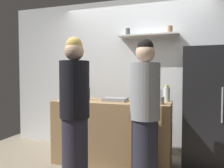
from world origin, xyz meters
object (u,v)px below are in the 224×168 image
(refrigerator, at_px, (205,107))
(water_bottle_plastic, at_px, (167,94))
(wine_bottle_pale_glass, at_px, (134,94))
(wine_bottle_dark_glass, at_px, (88,93))
(baking_pan, at_px, (115,99))
(utensil_holder, at_px, (160,100))
(person_blonde, at_px, (75,113))
(person_grey_hoodie, at_px, (145,115))
(wine_bottle_green_glass, at_px, (134,92))

(refrigerator, xyz_separation_m, water_bottle_plastic, (-0.53, -0.10, 0.19))
(wine_bottle_pale_glass, height_order, wine_bottle_dark_glass, wine_bottle_pale_glass)
(baking_pan, height_order, wine_bottle_pale_glass, wine_bottle_pale_glass)
(baking_pan, relative_size, utensil_holder, 1.69)
(wine_bottle_pale_glass, xyz_separation_m, person_blonde, (-0.52, -0.83, -0.17))
(refrigerator, relative_size, person_blonde, 0.97)
(refrigerator, relative_size, water_bottle_plastic, 7.15)
(refrigerator, bearing_deg, person_blonde, -142.98)
(wine_bottle_dark_glass, relative_size, person_grey_hoodie, 0.17)
(water_bottle_plastic, bearing_deg, person_blonde, -133.20)
(wine_bottle_dark_glass, distance_m, wine_bottle_green_glass, 0.70)
(person_grey_hoodie, bearing_deg, baking_pan, 169.64)
(wine_bottle_dark_glass, height_order, person_grey_hoodie, person_grey_hoodie)
(utensil_holder, bearing_deg, person_grey_hoodie, -105.07)
(wine_bottle_dark_glass, relative_size, wine_bottle_green_glass, 0.91)
(refrigerator, height_order, wine_bottle_dark_glass, refrigerator)
(wine_bottle_dark_glass, bearing_deg, refrigerator, 9.63)
(baking_pan, bearing_deg, wine_bottle_dark_glass, 177.32)
(wine_bottle_pale_glass, bearing_deg, utensil_holder, -22.09)
(baking_pan, xyz_separation_m, utensil_holder, (0.66, -0.13, 0.03))
(baking_pan, relative_size, water_bottle_plastic, 1.44)
(wine_bottle_pale_glass, xyz_separation_m, water_bottle_plastic, (0.43, 0.18, -0.01))
(utensil_holder, distance_m, person_grey_hoodie, 0.49)
(baking_pan, height_order, person_blonde, person_blonde)
(refrigerator, xyz_separation_m, person_grey_hoodie, (-0.71, -0.90, 0.01))
(wine_bottle_green_glass, distance_m, person_blonde, 1.11)
(refrigerator, bearing_deg, water_bottle_plastic, -168.91)
(wine_bottle_green_glass, bearing_deg, refrigerator, 7.22)
(utensil_holder, bearing_deg, water_bottle_plastic, 80.15)
(wine_bottle_green_glass, relative_size, water_bottle_plastic, 1.34)
(person_grey_hoodie, bearing_deg, water_bottle_plastic, 114.52)
(refrigerator, xyz_separation_m, person_blonde, (-1.48, -1.12, 0.02))
(utensil_holder, height_order, person_grey_hoodie, person_grey_hoodie)
(wine_bottle_pale_glass, height_order, water_bottle_plastic, wine_bottle_pale_glass)
(wine_bottle_green_glass, bearing_deg, wine_bottle_pale_glass, -74.21)
(wine_bottle_pale_glass, xyz_separation_m, person_grey_hoodie, (0.25, -0.61, -0.19))
(refrigerator, relative_size, wine_bottle_green_glass, 5.32)
(wine_bottle_green_glass, bearing_deg, person_blonde, -115.53)
(utensil_holder, xyz_separation_m, person_grey_hoodie, (-0.12, -0.45, -0.12))
(water_bottle_plastic, relative_size, person_blonde, 0.14)
(water_bottle_plastic, bearing_deg, person_grey_hoodie, -102.88)
(refrigerator, relative_size, wine_bottle_pale_glass, 5.59)
(utensil_holder, bearing_deg, baking_pan, 168.57)
(wine_bottle_green_glass, height_order, person_grey_hoodie, person_grey_hoodie)
(wine_bottle_pale_glass, bearing_deg, person_blonde, -122.00)
(wine_bottle_dark_glass, xyz_separation_m, person_grey_hoodie, (0.98, -0.61, -0.18))
(refrigerator, xyz_separation_m, wine_bottle_dark_glass, (-1.69, -0.29, 0.18))
(wine_bottle_green_glass, height_order, water_bottle_plastic, wine_bottle_green_glass)
(water_bottle_plastic, distance_m, person_blonde, 1.40)
(refrigerator, height_order, person_grey_hoodie, person_grey_hoodie)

